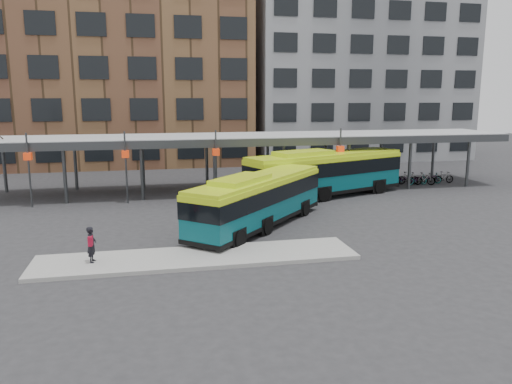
# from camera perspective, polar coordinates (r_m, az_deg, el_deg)

# --- Properties ---
(ground) EXTENTS (120.00, 120.00, 0.00)m
(ground) POSITION_cam_1_polar(r_m,az_deg,el_deg) (26.14, 4.85, -4.82)
(ground) COLOR #28282B
(ground) RESTS_ON ground
(boarding_island) EXTENTS (14.00, 3.00, 0.18)m
(boarding_island) POSITION_cam_1_polar(r_m,az_deg,el_deg) (22.28, -6.66, -7.44)
(boarding_island) COLOR gray
(boarding_island) RESTS_ON ground
(canopy) EXTENTS (40.00, 6.53, 4.80)m
(canopy) POSITION_cam_1_polar(r_m,az_deg,el_deg) (37.78, -0.78, 6.13)
(canopy) COLOR #999B9E
(canopy) RESTS_ON ground
(building_brick) EXTENTS (26.00, 14.00, 22.00)m
(building_brick) POSITION_cam_1_polar(r_m,az_deg,el_deg) (56.26, -15.12, 14.59)
(building_brick) COLOR brown
(building_brick) RESTS_ON ground
(building_grey) EXTENTS (24.00, 14.00, 20.00)m
(building_grey) POSITION_cam_1_polar(r_m,az_deg,el_deg) (60.79, 10.96, 13.53)
(building_grey) COLOR slate
(building_grey) RESTS_ON ground
(bus_front) EXTENTS (9.09, 9.81, 3.04)m
(bus_front) POSITION_cam_1_polar(r_m,az_deg,el_deg) (27.02, 0.25, -0.80)
(bus_front) COLOR #074951
(bus_front) RESTS_ON ground
(bus_rear) EXTENTS (12.45, 6.86, 3.40)m
(bus_rear) POSITION_cam_1_polar(r_m,az_deg,el_deg) (35.57, 7.92, 2.26)
(bus_rear) COLOR #074951
(bus_rear) RESTS_ON ground
(pedestrian) EXTENTS (0.42, 0.63, 1.54)m
(pedestrian) POSITION_cam_1_polar(r_m,az_deg,el_deg) (22.15, -18.27, -5.69)
(pedestrian) COLOR black
(pedestrian) RESTS_ON boarding_island
(bike_rack) EXTENTS (6.86, 1.65, 1.08)m
(bike_rack) POSITION_cam_1_polar(r_m,az_deg,el_deg) (42.17, 17.39, 1.46)
(bike_rack) COLOR slate
(bike_rack) RESTS_ON ground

